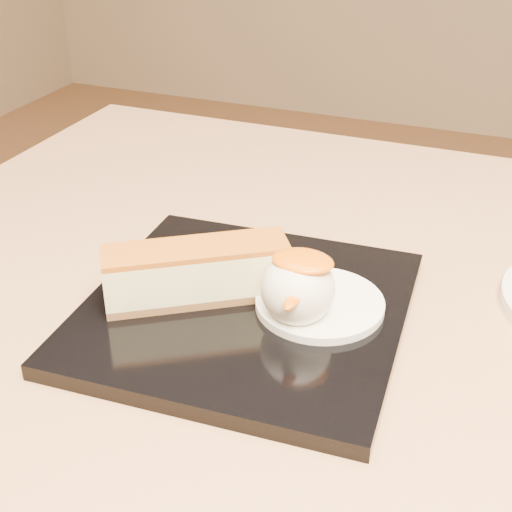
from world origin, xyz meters
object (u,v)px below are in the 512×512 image
at_px(dessert_plate, 246,310).
at_px(cheesecake, 197,272).
at_px(table, 300,509).
at_px(ice_cream_scoop, 298,289).

distance_m(dessert_plate, cheesecake, 0.04).
xyz_separation_m(table, cheesecake, (-0.09, 0.01, 0.19)).
bearing_deg(ice_cream_scoop, dessert_plate, 172.87).
xyz_separation_m(table, dessert_plate, (-0.05, 0.02, 0.16)).
relative_size(dessert_plate, cheesecake, 1.74).
relative_size(table, dessert_plate, 3.64).
bearing_deg(table, cheesecake, 170.48).
bearing_deg(ice_cream_scoop, cheesecake, -180.00).
distance_m(table, cheesecake, 0.21).
relative_size(dessert_plate, ice_cream_scoop, 4.41).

